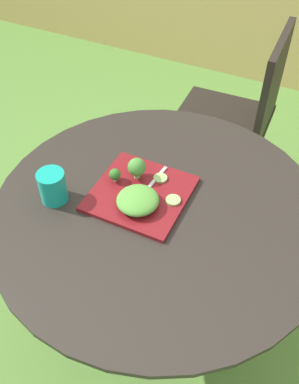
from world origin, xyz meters
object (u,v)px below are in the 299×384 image
at_px(drinking_glass, 53,188).
at_px(salad_plate, 140,193).
at_px(fork, 152,184).
at_px(patio_chair, 242,110).

bearing_deg(drinking_glass, salad_plate, 28.82).
bearing_deg(drinking_glass, fork, 34.71).
height_order(drinking_glass, fork, drinking_glass).
height_order(salad_plate, drinking_glass, drinking_glass).
relative_size(patio_chair, drinking_glass, 8.56).
distance_m(salad_plate, fork, 0.05).
bearing_deg(fork, patio_chair, 84.19).
xyz_separation_m(patio_chair, drinking_glass, (-0.34, -0.98, 0.23)).
bearing_deg(patio_chair, salad_plate, -96.67).
distance_m(patio_chair, fork, 0.84).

